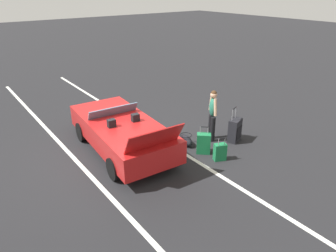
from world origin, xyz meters
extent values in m
plane|color=black|center=(0.00, 0.00, 0.00)|extent=(80.00, 80.00, 0.00)
cube|color=silver|center=(0.00, -1.33, 0.00)|extent=(18.00, 0.12, 0.01)
cube|color=silver|center=(0.00, 1.37, 0.00)|extent=(18.00, 0.12, 0.01)
cube|color=red|center=(0.00, 0.00, 0.62)|extent=(4.23, 2.08, 0.64)
cube|color=red|center=(1.43, -0.12, 0.51)|extent=(1.44, 1.77, 0.38)
cube|color=slate|center=(0.51, -0.04, 1.09)|extent=(0.31, 1.56, 0.31)
cube|color=black|center=(-0.17, 0.38, 1.05)|extent=(0.18, 0.23, 0.22)
cube|color=black|center=(-0.23, -0.35, 1.05)|extent=(0.18, 0.23, 0.22)
cube|color=red|center=(-1.94, 0.16, 1.22)|extent=(0.47, 1.52, 0.57)
cylinder|color=black|center=(1.33, 0.70, 0.30)|extent=(0.62, 0.27, 0.60)
cylinder|color=black|center=(1.20, -0.91, 0.30)|extent=(0.62, 0.27, 0.60)
cylinder|color=black|center=(-1.20, 0.91, 0.30)|extent=(0.62, 0.27, 0.60)
cylinder|color=black|center=(-1.33, -0.70, 0.30)|extent=(0.62, 0.27, 0.60)
cube|color=black|center=(-1.63, -3.13, 0.37)|extent=(0.42, 0.55, 0.74)
cube|color=black|center=(-1.77, -3.18, 0.31)|extent=(0.15, 0.37, 0.41)
cylinder|color=gray|center=(-1.51, -3.23, 0.92)|extent=(0.03, 0.03, 0.36)
cylinder|color=gray|center=(-1.60, -2.98, 0.92)|extent=(0.03, 0.03, 0.36)
cylinder|color=black|center=(-1.56, -3.10, 1.10)|extent=(0.11, 0.26, 0.03)
sphere|color=black|center=(-1.47, -3.25, 0.02)|extent=(0.04, 0.04, 0.04)
sphere|color=black|center=(-1.59, -2.93, 0.02)|extent=(0.04, 0.04, 0.04)
cube|color=#19723F|center=(-1.60, -1.81, 0.31)|extent=(0.45, 0.46, 0.62)
cylinder|color=gray|center=(-1.63, -1.93, 0.72)|extent=(0.03, 0.03, 0.20)
cylinder|color=gray|center=(-1.48, -1.77, 0.72)|extent=(0.03, 0.03, 0.20)
cylinder|color=black|center=(-1.55, -1.85, 0.82)|extent=(0.17, 0.18, 0.03)
sphere|color=black|center=(-1.63, -1.97, 0.02)|extent=(0.04, 0.04, 0.04)
sphere|color=black|center=(-1.44, -1.77, 0.02)|extent=(0.04, 0.04, 0.04)
cube|color=#19723F|center=(-2.18, -1.90, 0.25)|extent=(0.32, 0.39, 0.50)
cube|color=#13562F|center=(-2.07, -1.95, 0.21)|extent=(0.12, 0.26, 0.28)
cylinder|color=gray|center=(-2.19, -1.80, 0.61)|extent=(0.03, 0.03, 0.21)
cylinder|color=gray|center=(-2.26, -1.97, 0.61)|extent=(0.03, 0.03, 0.21)
cylinder|color=black|center=(-2.23, -1.88, 0.71)|extent=(0.10, 0.18, 0.03)
sphere|color=black|center=(-2.20, -1.77, 0.02)|extent=(0.04, 0.04, 0.04)
sphere|color=black|center=(-2.29, -1.98, 0.02)|extent=(0.04, 0.04, 0.04)
ellipsoid|color=black|center=(-0.89, -1.73, 0.15)|extent=(0.69, 0.45, 0.30)
torus|color=black|center=(-0.89, -1.73, 0.33)|extent=(0.45, 0.45, 0.02)
cylinder|color=black|center=(-1.21, -2.56, 0.41)|extent=(0.20, 0.20, 0.82)
cylinder|color=black|center=(-1.03, -2.64, 0.41)|extent=(0.20, 0.20, 0.82)
ellipsoid|color=#267259|center=(-1.12, -2.60, 1.12)|extent=(0.38, 0.34, 0.60)
sphere|color=tan|center=(-1.12, -2.60, 1.51)|extent=(0.21, 0.21, 0.21)
sphere|color=#472D19|center=(-1.12, -2.60, 1.56)|extent=(0.18, 0.18, 0.18)
cylinder|color=tan|center=(-1.31, -2.51, 1.19)|extent=(0.21, 0.16, 0.53)
cylinder|color=tan|center=(-0.94, -2.69, 1.19)|extent=(0.21, 0.16, 0.53)
camera|label=1|loc=(-7.27, 3.82, 4.53)|focal=32.71mm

